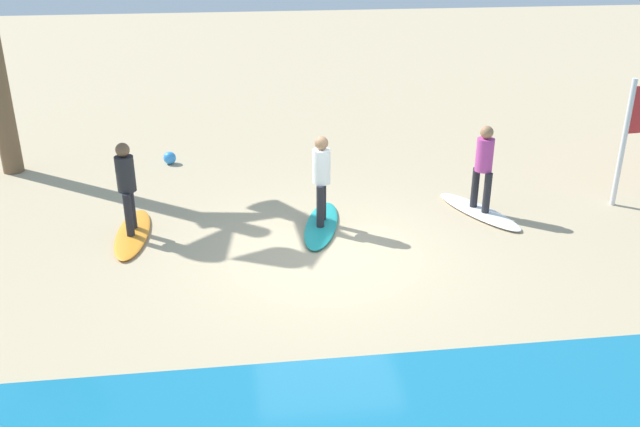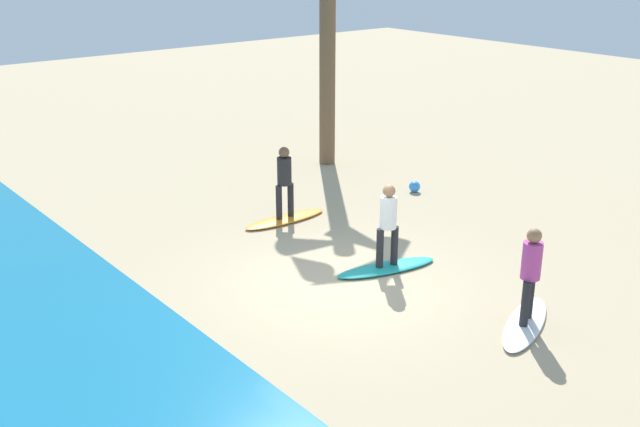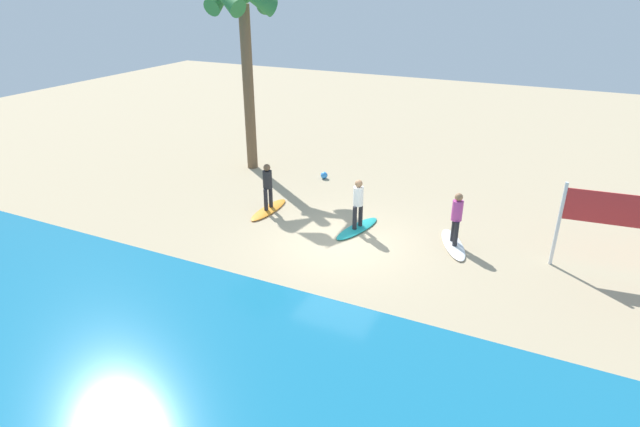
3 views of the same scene
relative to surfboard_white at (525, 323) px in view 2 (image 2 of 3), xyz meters
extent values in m
plane|color=tan|center=(3.13, 1.31, -0.04)|extent=(60.00, 60.00, 0.00)
ellipsoid|color=white|center=(0.00, 0.00, 0.00)|extent=(1.38, 2.14, 0.09)
cylinder|color=#232328|center=(-0.07, 0.15, 0.43)|extent=(0.14, 0.14, 0.78)
cylinder|color=#232328|center=(0.07, -0.15, 0.43)|extent=(0.14, 0.14, 0.78)
cylinder|color=#B74293|center=(0.00, 0.00, 1.14)|extent=(0.32, 0.32, 0.62)
sphere|color=#9E704C|center=(0.00, 0.00, 1.56)|extent=(0.24, 0.24, 0.24)
ellipsoid|color=teal|center=(3.06, 0.23, 0.00)|extent=(1.06, 2.17, 0.09)
cylinder|color=#232328|center=(3.10, 0.38, 0.43)|extent=(0.14, 0.14, 0.78)
cylinder|color=#232328|center=(3.02, 0.07, 0.43)|extent=(0.14, 0.14, 0.78)
cylinder|color=white|center=(3.06, 0.23, 1.14)|extent=(0.32, 0.32, 0.62)
sphere|color=#9E704C|center=(3.06, 0.23, 1.56)|extent=(0.24, 0.24, 0.24)
ellipsoid|color=orange|center=(6.43, 0.16, 0.00)|extent=(0.61, 2.11, 0.09)
cylinder|color=#232328|center=(6.44, 0.32, 0.43)|extent=(0.14, 0.14, 0.78)
cylinder|color=#232328|center=(6.43, 0.00, 0.43)|extent=(0.14, 0.14, 0.78)
cylinder|color=#262628|center=(6.43, 0.16, 1.14)|extent=(0.32, 0.32, 0.62)
sphere|color=brown|center=(6.43, 0.16, 1.56)|extent=(0.24, 0.24, 0.24)
cylinder|color=brown|center=(9.43, -3.54, 3.25)|extent=(0.44, 0.44, 6.59)
sphere|color=#338CE5|center=(6.03, -3.60, 0.10)|extent=(0.28, 0.28, 0.28)
camera|label=1|loc=(4.55, 11.57, 5.30)|focal=38.82mm
camera|label=2|loc=(-6.40, 9.56, 5.99)|focal=42.10mm
camera|label=3|loc=(-2.25, 14.26, 7.34)|focal=28.73mm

